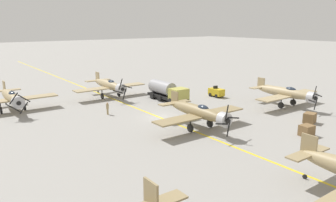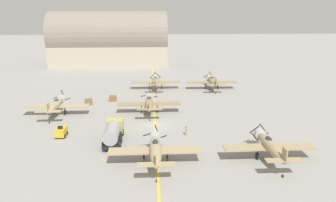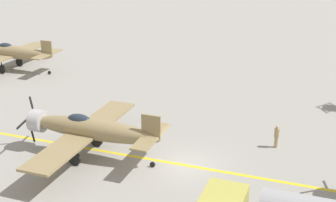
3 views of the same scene
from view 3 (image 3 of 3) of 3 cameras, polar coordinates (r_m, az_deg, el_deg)
name	(u,v)px [view 3 (image 3 of 3)]	position (r m, az deg, el deg)	size (l,w,h in m)	color
ground_plane	(183,165)	(31.17, 1.82, -7.78)	(400.00, 400.00, 0.00)	gray
taxiway_stripe	(183,165)	(31.17, 1.82, -7.78)	(0.30, 160.00, 0.01)	yellow
airplane_far_right	(12,52)	(53.82, -18.49, 5.66)	(12.00, 9.98, 3.65)	#958058
airplane_mid_center	(89,129)	(31.88, -9.58, -3.40)	(12.00, 9.98, 3.78)	#927D55
ground_crew_walking	(277,136)	(34.01, 13.10, -4.12)	(0.36, 0.36, 1.67)	tan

